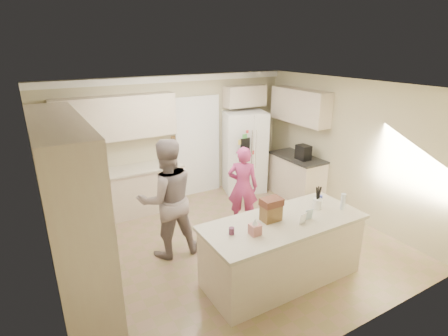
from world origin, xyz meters
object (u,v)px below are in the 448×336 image
island_base (282,251)px  coffee_maker (303,152)px  dollhouse_body (271,213)px  teen_boy (167,199)px  tissue_box (255,229)px  utensil_crock (317,204)px  teen_girl (243,186)px  refrigerator (244,152)px

island_base → coffee_maker: bearing=42.8°
dollhouse_body → teen_boy: (-0.98, 1.30, -0.09)m
coffee_maker → tissue_box: 3.28m
island_base → teen_boy: bearing=128.8°
coffee_maker → tissue_box: (-2.60, -2.00, -0.07)m
tissue_box → teen_boy: 1.61m
utensil_crock → teen_girl: size_ratio=0.10×
island_base → utensil_crock: (0.65, 0.05, 0.56)m
island_base → dollhouse_body: 0.62m
dollhouse_body → teen_girl: teen_girl is taller
coffee_maker → teen_girl: teen_girl is taller
teen_girl → tissue_box: bearing=98.1°
refrigerator → teen_girl: (-0.93, -1.37, -0.15)m
coffee_maker → teen_girl: bearing=-170.9°
utensil_crock → teen_boy: 2.24m
island_base → utensil_crock: 0.86m
teen_boy → teen_girl: teen_boy is taller
refrigerator → island_base: bearing=-97.0°
refrigerator → utensil_crock: (-0.67, -2.96, 0.10)m
dollhouse_body → teen_girl: size_ratio=0.17×
teen_boy → teen_girl: (1.53, 0.23, -0.20)m
coffee_maker → teen_girl: 1.70m
tissue_box → island_base: bearing=10.3°
refrigerator → utensil_crock: 3.04m
coffee_maker → teen_boy: size_ratio=0.16×
tissue_box → teen_boy: (-0.58, 1.50, -0.05)m
coffee_maker → teen_girl: size_ratio=0.20×
refrigerator → tissue_box: (-1.87, -3.11, 0.10)m
island_base → teen_boy: 1.87m
dollhouse_body → tissue_box: bearing=-153.4°
teen_boy → tissue_box: bearing=115.0°
island_base → utensil_crock: size_ratio=14.67×
dollhouse_body → teen_boy: bearing=126.9°
island_base → teen_boy: size_ratio=1.16×
dollhouse_body → teen_boy: size_ratio=0.14×
teen_girl → utensil_crock: bearing=135.8°
teen_boy → teen_girl: 1.56m
refrigerator → island_base: 3.32m
refrigerator → teen_boy: 2.93m
tissue_box → dollhouse_body: dollhouse_body is taller
tissue_box → teen_girl: 1.99m
island_base → utensil_crock: utensil_crock is taller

